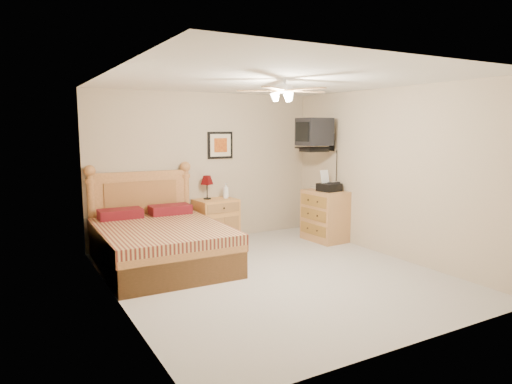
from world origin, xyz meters
TOP-DOWN VIEW (x-y plane):
  - floor at (0.00, 0.00)m, footprint 4.50×4.50m
  - ceiling at (0.00, 0.00)m, footprint 4.00×4.50m
  - wall_back at (0.00, 2.25)m, footprint 4.00×0.04m
  - wall_front at (0.00, -2.25)m, footprint 4.00×0.04m
  - wall_left at (-2.00, 0.00)m, footprint 0.04×4.50m
  - wall_right at (2.00, 0.00)m, footprint 0.04×4.50m
  - bed at (-1.16, 1.12)m, footprint 1.66×2.15m
  - nightstand at (0.07, 2.00)m, footprint 0.72×0.57m
  - table_lamp at (-0.04, 2.10)m, footprint 0.26×0.26m
  - lotion_bottle at (0.26, 2.01)m, footprint 0.13×0.13m
  - framed_picture at (0.27, 2.23)m, footprint 0.46×0.04m
  - dresser at (1.73, 1.17)m, footprint 0.54×0.76m
  - fax_machine at (1.74, 1.09)m, footprint 0.38×0.40m
  - magazine_lower at (1.68, 1.40)m, footprint 0.19×0.24m
  - magazine_upper at (1.70, 1.41)m, footprint 0.22×0.28m
  - wall_tv at (1.75, 1.34)m, footprint 0.56×0.46m
  - ceiling_fan at (0.00, -0.20)m, footprint 1.14×1.14m

SIDE VIEW (x-z plane):
  - floor at x=0.00m, z-range 0.00..0.00m
  - nightstand at x=0.07m, z-range 0.00..0.73m
  - dresser at x=1.73m, z-range 0.00..0.86m
  - bed at x=-1.16m, z-range 0.00..1.37m
  - lotion_bottle at x=0.26m, z-range 0.73..0.99m
  - magazine_lower at x=1.68m, z-range 0.86..0.88m
  - magazine_upper at x=1.70m, z-range 0.88..0.90m
  - table_lamp at x=-0.04m, z-range 0.73..1.12m
  - fax_machine at x=1.74m, z-range 0.86..1.21m
  - wall_back at x=0.00m, z-range 0.00..2.50m
  - wall_front at x=0.00m, z-range 0.00..2.50m
  - wall_left at x=-2.00m, z-range 0.00..2.50m
  - wall_right at x=2.00m, z-range 0.00..2.50m
  - framed_picture at x=0.27m, z-range 1.39..1.85m
  - wall_tv at x=1.75m, z-range 1.52..2.10m
  - ceiling_fan at x=0.00m, z-range 2.22..2.50m
  - ceiling at x=0.00m, z-range 2.48..2.52m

